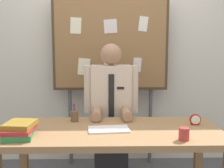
# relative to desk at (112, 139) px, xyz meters

# --- Properties ---
(back_wall) EXTENTS (6.40, 0.08, 2.70)m
(back_wall) POSITION_rel_desk_xyz_m (0.00, 1.22, 0.69)
(back_wall) COLOR silver
(back_wall) RESTS_ON ground_plane
(desk) EXTENTS (1.79, 0.79, 0.74)m
(desk) POSITION_rel_desk_xyz_m (0.00, 0.00, 0.00)
(desk) COLOR #9E754C
(desk) RESTS_ON ground_plane
(person) EXTENTS (0.55, 0.56, 1.44)m
(person) POSITION_rel_desk_xyz_m (0.00, 0.60, 0.02)
(person) COLOR #2D2D33
(person) RESTS_ON ground_plane
(bulletin_board) EXTENTS (1.32, 0.09, 1.97)m
(bulletin_board) POSITION_rel_desk_xyz_m (-0.00, 1.01, 0.75)
(bulletin_board) COLOR #4C3823
(bulletin_board) RESTS_ON ground_plane
(book_stack) EXTENTS (0.25, 0.33, 0.11)m
(book_stack) POSITION_rel_desk_xyz_m (-0.71, -0.17, 0.14)
(book_stack) COLOR #337F47
(book_stack) RESTS_ON desk
(open_notebook) EXTENTS (0.35, 0.23, 0.01)m
(open_notebook) POSITION_rel_desk_xyz_m (-0.03, -0.02, 0.09)
(open_notebook) COLOR silver
(open_notebook) RESTS_ON desk
(desk_clock) EXTENTS (0.09, 0.04, 0.09)m
(desk_clock) POSITION_rel_desk_xyz_m (0.72, 0.11, 0.13)
(desk_clock) COLOR maroon
(desk_clock) RESTS_ON desk
(coffee_mug) EXTENTS (0.08, 0.08, 0.09)m
(coffee_mug) POSITION_rel_desk_xyz_m (0.51, -0.28, 0.13)
(coffee_mug) COLOR #B23833
(coffee_mug) RESTS_ON desk
(pen_holder) EXTENTS (0.07, 0.07, 0.16)m
(pen_holder) POSITION_rel_desk_xyz_m (-0.34, 0.25, 0.13)
(pen_holder) COLOR brown
(pen_holder) RESTS_ON desk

